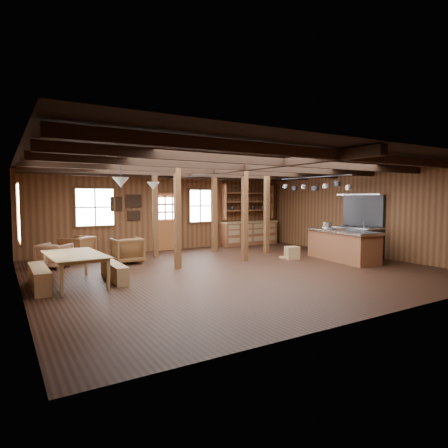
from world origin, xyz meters
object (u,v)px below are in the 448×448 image
(commercial_range, at_px, (357,236))
(armchair_b, at_px, (127,250))
(armchair_a, at_px, (77,248))
(armchair_c, at_px, (55,255))
(kitchen_island, at_px, (342,245))
(dining_table, at_px, (77,269))

(commercial_range, xyz_separation_m, armchair_b, (-6.80, 2.62, -0.28))
(armchair_a, relative_size, armchair_b, 0.99)
(armchair_a, height_order, armchair_c, armchair_a)
(kitchen_island, bearing_deg, armchair_a, 157.08)
(dining_table, xyz_separation_m, armchair_b, (1.75, 2.11, 0.03))
(dining_table, relative_size, armchair_b, 2.36)
(kitchen_island, relative_size, armchair_c, 3.48)
(dining_table, distance_m, armchair_a, 3.44)
(commercial_range, bearing_deg, armchair_c, 161.43)
(armchair_a, bearing_deg, commercial_range, 111.26)
(armchair_a, bearing_deg, armchair_c, 9.47)
(armchair_c, bearing_deg, dining_table, 132.59)
(armchair_b, bearing_deg, armchair_c, -10.39)
(armchair_a, bearing_deg, dining_table, 37.43)
(armchair_c, bearing_deg, armchair_a, -89.16)
(dining_table, bearing_deg, armchair_b, -42.71)
(armchair_c, bearing_deg, armchair_b, -150.25)
(kitchen_island, xyz_separation_m, commercial_range, (1.05, 0.32, 0.18))
(dining_table, height_order, armchair_c, dining_table)
(armchair_a, bearing_deg, kitchen_island, 105.98)
(commercial_range, distance_m, armchair_a, 8.86)
(dining_table, relative_size, armchair_a, 2.39)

